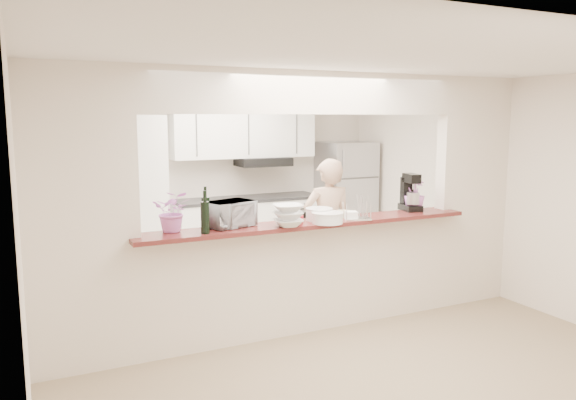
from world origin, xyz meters
TOP-DOWN VIEW (x-y plane):
  - floor at (0.00, 0.00)m, footprint 6.00×6.00m
  - tile_overlay at (0.00, 1.55)m, footprint 5.00×2.90m
  - partition at (0.00, 0.00)m, footprint 5.00×0.15m
  - bar_counter at (0.00, -0.00)m, footprint 3.40×0.38m
  - kitchen_cabinets at (-0.19, 2.72)m, footprint 3.15×0.62m
  - refrigerator at (2.05, 2.65)m, footprint 0.75×0.70m
  - flower_left at (-1.30, 0.05)m, footprint 0.41×0.38m
  - wine_bottle_a at (-1.08, -0.15)m, footprint 0.07×0.07m
  - wine_bottle_b at (-1.00, 0.07)m, footprint 0.08×0.08m
  - toaster_oven at (-0.78, 0.05)m, footprint 0.49×0.41m
  - serving_bowls at (-0.30, -0.17)m, footprint 0.30×0.30m
  - plate_stack_a at (0.10, -0.03)m, footprint 0.26×0.26m
  - plate_stack_b at (0.10, -0.19)m, footprint 0.30×0.30m
  - red_bowl at (-0.15, -0.03)m, footprint 0.14×0.14m
  - tan_bowl at (0.40, 0.01)m, footprint 0.14×0.14m
  - utensil_caddy at (0.45, -0.15)m, footprint 0.29×0.22m
  - stand_mixer at (1.25, 0.06)m, footprint 0.22×0.29m
  - flower_right at (1.30, 0.05)m, footprint 0.27×0.27m
  - person at (0.67, 0.80)m, footprint 0.63×0.46m

SIDE VIEW (x-z plane):
  - floor at x=0.00m, z-range 0.00..0.00m
  - tile_overlay at x=0.00m, z-range 0.00..0.01m
  - bar_counter at x=0.00m, z-range 0.03..1.12m
  - person at x=0.67m, z-range 0.00..1.60m
  - refrigerator at x=2.05m, z-range 0.00..1.70m
  - kitchen_cabinets at x=-0.19m, z-range -0.15..2.10m
  - red_bowl at x=-0.15m, z-range 1.09..1.16m
  - tan_bowl at x=0.40m, z-range 1.09..1.16m
  - plate_stack_b at x=0.10m, z-range 1.09..1.19m
  - plate_stack_a at x=0.10m, z-range 1.09..1.21m
  - serving_bowls at x=-0.30m, z-range 1.09..1.29m
  - utensil_caddy at x=0.45m, z-range 1.07..1.32m
  - toaster_oven at x=-0.78m, z-range 1.09..1.32m
  - wine_bottle_a at x=-1.08m, z-range 1.05..1.42m
  - wine_bottle_b at x=-1.00m, z-range 1.05..1.43m
  - stand_mixer at x=1.25m, z-range 1.07..1.46m
  - flower_left at x=-1.30m, z-range 1.09..1.45m
  - flower_right at x=1.30m, z-range 1.09..1.47m
  - partition at x=0.00m, z-range 0.23..2.73m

